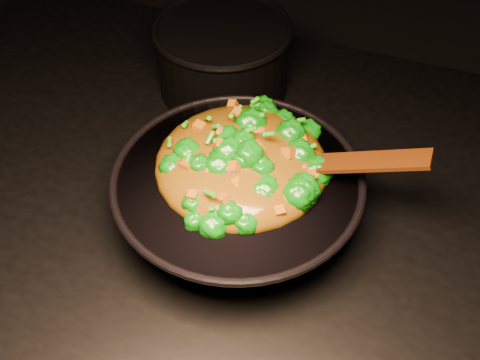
% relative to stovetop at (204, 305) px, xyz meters
% --- Properties ---
extents(stovetop, '(1.20, 0.90, 0.90)m').
position_rel_stovetop_xyz_m(stovetop, '(0.00, 0.00, 0.00)').
color(stovetop, black).
rests_on(stovetop, ground).
extents(wok, '(0.41, 0.41, 0.10)m').
position_rel_stovetop_xyz_m(wok, '(0.12, -0.08, 0.50)').
color(wok, black).
rests_on(wok, stovetop).
extents(stir_fry, '(0.33, 0.33, 0.09)m').
position_rel_stovetop_xyz_m(stir_fry, '(0.11, -0.06, 0.60)').
color(stir_fry, '#0C6F07').
rests_on(stir_fry, wok).
extents(spatula, '(0.23, 0.04, 0.10)m').
position_rel_stovetop_xyz_m(spatula, '(0.26, -0.04, 0.59)').
color(spatula, '#331707').
rests_on(spatula, wok).
extents(back_pot, '(0.31, 0.31, 0.14)m').
position_rel_stovetop_xyz_m(back_pot, '(-0.03, 0.23, 0.52)').
color(back_pot, black).
rests_on(back_pot, stovetop).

